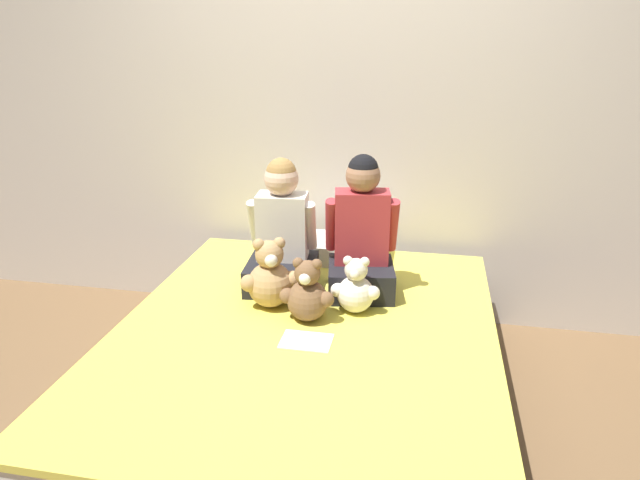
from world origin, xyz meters
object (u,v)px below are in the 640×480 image
at_px(teddy_bear_between_children, 307,294).
at_px(pillow_at_headboard, 336,249).
at_px(child_on_left, 282,236).
at_px(teddy_bear_held_by_left_child, 270,278).
at_px(sign_card, 306,341).
at_px(child_on_right, 362,237).
at_px(teddy_bear_held_by_right_child, 356,289).
at_px(bed, 306,374).

height_order(teddy_bear_between_children, pillow_at_headboard, teddy_bear_between_children).
xyz_separation_m(child_on_left, teddy_bear_held_by_left_child, (0.00, -0.24, -0.12)).
bearing_deg(teddy_bear_held_by_left_child, sign_card, -74.33).
height_order(teddy_bear_held_by_left_child, sign_card, teddy_bear_held_by_left_child).
bearing_deg(teddy_bear_between_children, sign_card, -78.82).
relative_size(teddy_bear_between_children, pillow_at_headboard, 0.51).
relative_size(child_on_left, child_on_right, 0.95).
height_order(child_on_left, teddy_bear_between_children, child_on_left).
bearing_deg(teddy_bear_held_by_right_child, child_on_left, 150.52).
xyz_separation_m(teddy_bear_between_children, sign_card, (0.03, -0.19, -0.12)).
height_order(bed, child_on_right, child_on_right).
distance_m(teddy_bear_between_children, sign_card, 0.22).
height_order(child_on_left, pillow_at_headboard, child_on_left).
xyz_separation_m(child_on_left, pillow_at_headboard, (0.20, 0.39, -0.20)).
xyz_separation_m(teddy_bear_between_children, pillow_at_headboard, (0.01, 0.73, -0.07)).
bearing_deg(teddy_bear_held_by_right_child, teddy_bear_between_children, -149.25).
bearing_deg(bed, teddy_bear_between_children, 94.32).
bearing_deg(child_on_left, pillow_at_headboard, 57.24).
bearing_deg(teddy_bear_between_children, teddy_bear_held_by_right_child, 31.58).
distance_m(child_on_right, teddy_bear_held_by_left_child, 0.48).
xyz_separation_m(child_on_right, pillow_at_headboard, (-0.19, 0.39, -0.22)).
bearing_deg(teddy_bear_held_by_right_child, pillow_at_headboard, 107.20).
xyz_separation_m(bed, teddy_bear_held_by_right_child, (0.19, 0.19, 0.35)).
relative_size(bed, teddy_bear_held_by_left_child, 5.91).
relative_size(teddy_bear_held_by_right_child, teddy_bear_between_children, 0.92).
bearing_deg(child_on_right, bed, -123.62).
xyz_separation_m(child_on_left, teddy_bear_held_by_right_child, (0.40, -0.22, -0.14)).
xyz_separation_m(pillow_at_headboard, sign_card, (0.03, -0.91, -0.05)).
height_order(child_on_right, teddy_bear_held_by_left_child, child_on_right).
relative_size(bed, sign_card, 9.37).
xyz_separation_m(child_on_left, sign_card, (0.23, -0.53, -0.25)).
distance_m(bed, teddy_bear_held_by_right_child, 0.44).
distance_m(bed, pillow_at_headboard, 0.85).
distance_m(child_on_left, child_on_right, 0.39).
bearing_deg(pillow_at_headboard, teddy_bear_held_by_right_child, -72.60).
relative_size(child_on_left, teddy_bear_held_by_right_child, 2.40).
xyz_separation_m(child_on_right, teddy_bear_held_by_left_child, (-0.39, -0.24, -0.14)).
bearing_deg(child_on_left, teddy_bear_held_by_right_child, -34.17).
bearing_deg(teddy_bear_between_children, teddy_bear_held_by_left_child, 153.56).
height_order(child_on_right, teddy_bear_held_by_right_child, child_on_right).
height_order(teddy_bear_held_by_left_child, teddy_bear_between_children, teddy_bear_held_by_left_child).
height_order(teddy_bear_held_by_right_child, sign_card, teddy_bear_held_by_right_child).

